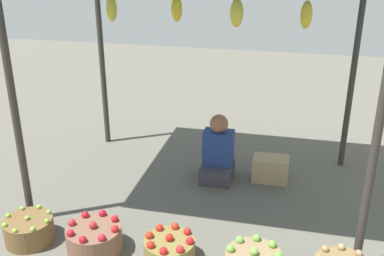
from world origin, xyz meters
name	(u,v)px	position (x,y,z in m)	size (l,w,h in m)	color
ground_plane	(203,189)	(0.00, 0.00, 0.00)	(14.00, 14.00, 0.00)	#605D52
vendor_person	(218,155)	(0.12, 0.29, 0.30)	(0.36, 0.44, 0.78)	#413A45
basket_limes	(29,230)	(-1.36, -1.29, 0.12)	(0.45, 0.45, 0.27)	brown
basket_red_apples	(94,239)	(-0.71, -1.30, 0.13)	(0.49, 0.49, 0.31)	brown
basket_red_tomatoes	(170,249)	(-0.02, -1.27, 0.11)	(0.44, 0.44, 0.27)	olive
wooden_crate_near_vendor	(270,169)	(0.72, 0.38, 0.14)	(0.41, 0.26, 0.29)	tan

